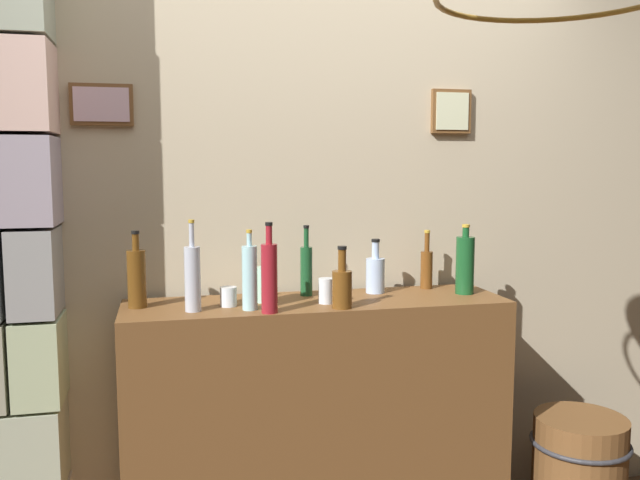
{
  "coord_description": "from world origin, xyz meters",
  "views": [
    {
      "loc": [
        -0.59,
        -1.72,
        1.6
      ],
      "look_at": [
        0.0,
        0.76,
        1.3
      ],
      "focal_mm": 37.17,
      "sensor_mm": 36.0,
      "label": 1
    }
  ],
  "objects_px": {
    "liquor_bottle_tequila": "(427,267)",
    "liquor_bottle_vermouth": "(306,269)",
    "wooden_barrel": "(579,474)",
    "liquor_bottle_brandy": "(137,277)",
    "glass_tumbler_highball": "(326,291)",
    "liquor_bottle_rye": "(269,276)",
    "liquor_bottle_whiskey": "(342,286)",
    "glass_tumbler_rocks": "(228,297)",
    "liquor_bottle_bourbon": "(250,277)",
    "liquor_bottle_port": "(264,283)",
    "liquor_bottle_vodka": "(193,277)",
    "liquor_bottle_scotch": "(465,264)",
    "liquor_bottle_mezcal": "(375,273)"
  },
  "relations": [
    {
      "from": "liquor_bottle_rye",
      "to": "liquor_bottle_vermouth",
      "type": "bearing_deg",
      "value": 54.83
    },
    {
      "from": "wooden_barrel",
      "to": "liquor_bottle_rye",
      "type": "bearing_deg",
      "value": -178.1
    },
    {
      "from": "liquor_bottle_bourbon",
      "to": "liquor_bottle_scotch",
      "type": "bearing_deg",
      "value": 6.23
    },
    {
      "from": "liquor_bottle_scotch",
      "to": "glass_tumbler_rocks",
      "type": "height_order",
      "value": "liquor_bottle_scotch"
    },
    {
      "from": "liquor_bottle_rye",
      "to": "liquor_bottle_whiskey",
      "type": "relative_size",
      "value": 1.41
    },
    {
      "from": "liquor_bottle_mezcal",
      "to": "glass_tumbler_rocks",
      "type": "distance_m",
      "value": 0.65
    },
    {
      "from": "liquor_bottle_vermouth",
      "to": "glass_tumbler_rocks",
      "type": "bearing_deg",
      "value": -158.11
    },
    {
      "from": "liquor_bottle_scotch",
      "to": "liquor_bottle_port",
      "type": "distance_m",
      "value": 0.85
    },
    {
      "from": "wooden_barrel",
      "to": "liquor_bottle_vermouth",
      "type": "bearing_deg",
      "value": 168.43
    },
    {
      "from": "liquor_bottle_tequila",
      "to": "liquor_bottle_whiskey",
      "type": "distance_m",
      "value": 0.55
    },
    {
      "from": "liquor_bottle_scotch",
      "to": "liquor_bottle_rye",
      "type": "xyz_separation_m",
      "value": [
        -0.86,
        -0.17,
        0.01
      ]
    },
    {
      "from": "liquor_bottle_vermouth",
      "to": "liquor_bottle_whiskey",
      "type": "xyz_separation_m",
      "value": [
        0.08,
        -0.27,
        -0.03
      ]
    },
    {
      "from": "liquor_bottle_vermouth",
      "to": "glass_tumbler_highball",
      "type": "distance_m",
      "value": 0.18
    },
    {
      "from": "glass_tumbler_rocks",
      "to": "liquor_bottle_vodka",
      "type": "bearing_deg",
      "value": -157.79
    },
    {
      "from": "liquor_bottle_brandy",
      "to": "glass_tumbler_highball",
      "type": "distance_m",
      "value": 0.73
    },
    {
      "from": "liquor_bottle_bourbon",
      "to": "liquor_bottle_tequila",
      "type": "xyz_separation_m",
      "value": [
        0.81,
        0.25,
        -0.03
      ]
    },
    {
      "from": "liquor_bottle_port",
      "to": "liquor_bottle_tequila",
      "type": "relative_size",
      "value": 0.89
    },
    {
      "from": "liquor_bottle_rye",
      "to": "liquor_bottle_brandy",
      "type": "height_order",
      "value": "liquor_bottle_rye"
    },
    {
      "from": "liquor_bottle_port",
      "to": "liquor_bottle_whiskey",
      "type": "xyz_separation_m",
      "value": [
        0.27,
        -0.17,
        0.01
      ]
    },
    {
      "from": "liquor_bottle_vodka",
      "to": "liquor_bottle_vermouth",
      "type": "bearing_deg",
      "value": 21.99
    },
    {
      "from": "liquor_bottle_tequila",
      "to": "liquor_bottle_vermouth",
      "type": "bearing_deg",
      "value": -176.44
    },
    {
      "from": "liquor_bottle_port",
      "to": "liquor_bottle_vermouth",
      "type": "bearing_deg",
      "value": 25.86
    },
    {
      "from": "liquor_bottle_bourbon",
      "to": "liquor_bottle_tequila",
      "type": "height_order",
      "value": "liquor_bottle_bourbon"
    },
    {
      "from": "liquor_bottle_scotch",
      "to": "liquor_bottle_rye",
      "type": "relative_size",
      "value": 0.88
    },
    {
      "from": "liquor_bottle_tequila",
      "to": "liquor_bottle_brandy",
      "type": "bearing_deg",
      "value": -174.72
    },
    {
      "from": "liquor_bottle_port",
      "to": "liquor_bottle_mezcal",
      "type": "height_order",
      "value": "liquor_bottle_mezcal"
    },
    {
      "from": "glass_tumbler_highball",
      "to": "liquor_bottle_rye",
      "type": "bearing_deg",
      "value": -154.67
    },
    {
      "from": "liquor_bottle_bourbon",
      "to": "glass_tumbler_rocks",
      "type": "height_order",
      "value": "liquor_bottle_bourbon"
    },
    {
      "from": "liquor_bottle_whiskey",
      "to": "glass_tumbler_highball",
      "type": "bearing_deg",
      "value": 111.67
    },
    {
      "from": "liquor_bottle_rye",
      "to": "wooden_barrel",
      "type": "height_order",
      "value": "liquor_bottle_rye"
    },
    {
      "from": "liquor_bottle_tequila",
      "to": "glass_tumbler_rocks",
      "type": "xyz_separation_m",
      "value": [
        -0.88,
        -0.17,
        -0.06
      ]
    },
    {
      "from": "liquor_bottle_scotch",
      "to": "liquor_bottle_brandy",
      "type": "xyz_separation_m",
      "value": [
        -1.33,
        0.03,
        -0.01
      ]
    },
    {
      "from": "liquor_bottle_mezcal",
      "to": "liquor_bottle_vodka",
      "type": "bearing_deg",
      "value": -166.66
    },
    {
      "from": "liquor_bottle_whiskey",
      "to": "glass_tumbler_rocks",
      "type": "bearing_deg",
      "value": 162.57
    },
    {
      "from": "liquor_bottle_tequila",
      "to": "glass_tumbler_highball",
      "type": "height_order",
      "value": "liquor_bottle_tequila"
    },
    {
      "from": "liquor_bottle_port",
      "to": "liquor_bottle_bourbon",
      "type": "relative_size",
      "value": 0.75
    },
    {
      "from": "liquor_bottle_scotch",
      "to": "liquor_bottle_mezcal",
      "type": "height_order",
      "value": "liquor_bottle_scotch"
    },
    {
      "from": "liquor_bottle_port",
      "to": "liquor_bottle_bourbon",
      "type": "height_order",
      "value": "liquor_bottle_bourbon"
    },
    {
      "from": "liquor_bottle_bourbon",
      "to": "liquor_bottle_whiskey",
      "type": "bearing_deg",
      "value": -8.64
    },
    {
      "from": "glass_tumbler_rocks",
      "to": "glass_tumbler_highball",
      "type": "height_order",
      "value": "glass_tumbler_highball"
    },
    {
      "from": "liquor_bottle_vodka",
      "to": "liquor_bottle_brandy",
      "type": "relative_size",
      "value": 1.16
    },
    {
      "from": "liquor_bottle_port",
      "to": "liquor_bottle_mezcal",
      "type": "relative_size",
      "value": 0.99
    },
    {
      "from": "liquor_bottle_scotch",
      "to": "liquor_bottle_vermouth",
      "type": "height_order",
      "value": "same"
    },
    {
      "from": "liquor_bottle_scotch",
      "to": "liquor_bottle_whiskey",
      "type": "distance_m",
      "value": 0.6
    },
    {
      "from": "liquor_bottle_scotch",
      "to": "liquor_bottle_port",
      "type": "relative_size",
      "value": 1.29
    },
    {
      "from": "liquor_bottle_vermouth",
      "to": "liquor_bottle_rye",
      "type": "bearing_deg",
      "value": -125.17
    },
    {
      "from": "liquor_bottle_tequila",
      "to": "liquor_bottle_vodka",
      "type": "bearing_deg",
      "value": -167.57
    },
    {
      "from": "liquor_bottle_scotch",
      "to": "wooden_barrel",
      "type": "distance_m",
      "value": 1.06
    },
    {
      "from": "liquor_bottle_tequila",
      "to": "liquor_bottle_whiskey",
      "type": "height_order",
      "value": "liquor_bottle_tequila"
    },
    {
      "from": "liquor_bottle_port",
      "to": "liquor_bottle_vodka",
      "type": "bearing_deg",
      "value": -160.73
    }
  ]
}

